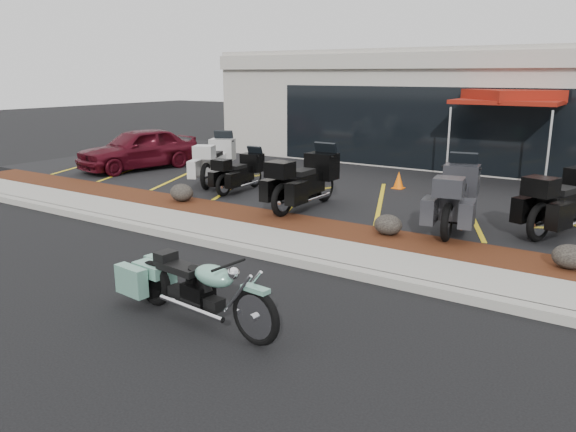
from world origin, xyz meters
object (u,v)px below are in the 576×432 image
Objects in this scene: touring_white at (224,154)px; parked_car at (138,149)px; traffic_cone at (399,180)px; popup_canopy at (512,98)px; hero_cruiser at (256,308)px.

touring_white reaches higher than parked_car.
traffic_cone is (4.99, 1.40, -0.48)m from touring_white.
popup_canopy reaches higher than touring_white.
touring_white is 0.74× the size of popup_canopy.
parked_car reaches higher than hero_cruiser.
popup_canopy is (7.12, 4.20, 1.65)m from touring_white.
hero_cruiser is at bearing -78.45° from popup_canopy.
touring_white is at bearing 16.83° from parked_car.
parked_car reaches higher than traffic_cone.
hero_cruiser is 1.12× the size of touring_white.
hero_cruiser is at bearing -162.10° from touring_white.
popup_canopy reaches higher than parked_car.
touring_white is at bearing 137.59° from hero_cruiser.
popup_canopy reaches higher than traffic_cone.
touring_white reaches higher than hero_cruiser.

